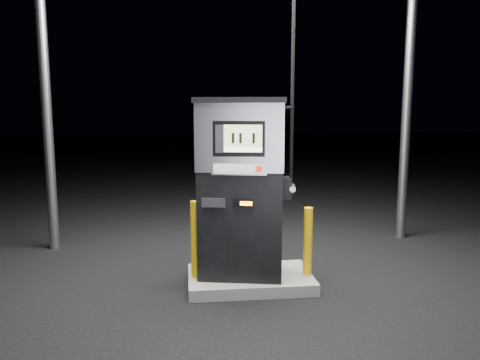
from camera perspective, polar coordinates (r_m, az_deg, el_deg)
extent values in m
plane|color=black|center=(6.27, 1.22, -12.66)|extent=(80.00, 80.00, 0.00)
cube|color=slate|center=(6.25, 1.23, -12.02)|extent=(1.60, 1.00, 0.15)
cylinder|color=gray|center=(8.11, -22.51, 7.76)|extent=(0.16, 0.16, 4.50)
cylinder|color=gray|center=(8.67, 19.65, 7.92)|extent=(0.16, 0.16, 4.50)
cube|color=black|center=(5.98, 0.15, -5.30)|extent=(1.15, 0.80, 1.38)
cube|color=#A5A5AC|center=(5.82, 0.15, 5.28)|extent=(1.17, 0.83, 0.83)
cube|color=black|center=(5.81, 0.15, 9.67)|extent=(1.22, 0.88, 0.07)
cube|color=black|center=(5.50, -0.15, 5.04)|extent=(0.61, 0.16, 0.42)
cube|color=#B5B283|center=(5.48, 0.35, 5.37)|extent=(0.44, 0.10, 0.26)
cube|color=white|center=(5.49, 0.35, 3.70)|extent=(0.44, 0.10, 0.06)
cube|color=#A5A5AC|center=(5.54, -0.14, 1.40)|extent=(0.65, 0.17, 0.15)
cube|color=#9FA1A7|center=(5.52, -0.16, 1.37)|extent=(0.59, 0.13, 0.12)
cube|color=red|center=(5.50, 2.35, 1.34)|extent=(0.08, 0.02, 0.08)
cube|color=black|center=(5.60, 0.42, -2.85)|extent=(0.24, 0.07, 0.10)
cube|color=orange|center=(5.59, 0.75, -2.88)|extent=(0.14, 0.03, 0.05)
cube|color=black|center=(5.64, -3.26, -2.79)|extent=(0.29, 0.08, 0.11)
cube|color=black|center=(5.87, 5.77, -0.95)|extent=(0.15, 0.22, 0.27)
cylinder|color=gray|center=(5.87, 6.42, -0.96)|extent=(0.12, 0.25, 0.08)
cylinder|color=black|center=(5.80, 6.52, 17.15)|extent=(0.05, 0.05, 3.41)
cylinder|color=yellow|center=(5.99, -5.39, -7.22)|extent=(0.16, 0.16, 0.99)
cylinder|color=yellow|center=(6.14, 8.27, -7.39)|extent=(0.13, 0.13, 0.88)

